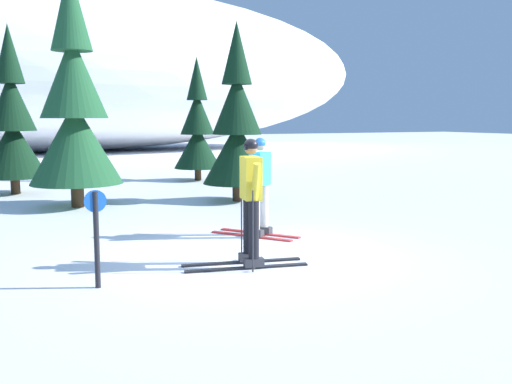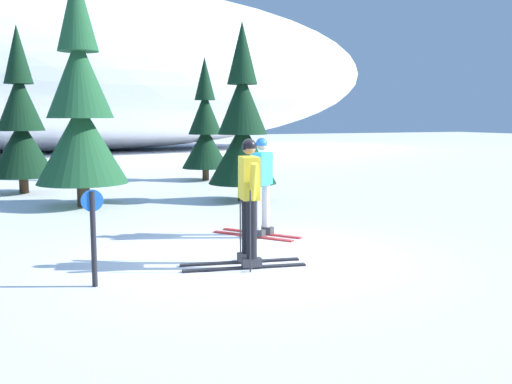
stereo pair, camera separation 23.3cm
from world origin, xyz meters
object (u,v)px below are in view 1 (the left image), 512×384
at_px(pine_tree_center, 74,108).
at_px(pine_tree_center_right, 237,127).
at_px(skier_cyan_jacket, 260,185).
at_px(pine_tree_center_left, 12,124).
at_px(pine_tree_far_right, 197,129).
at_px(trail_marker_post, 96,232).
at_px(skier_yellow_jacket, 250,199).

height_order(pine_tree_center, pine_tree_center_right, pine_tree_center).
xyz_separation_m(skier_cyan_jacket, pine_tree_center_right, (1.43, 4.33, 0.97)).
bearing_deg(skier_cyan_jacket, pine_tree_center_left, 114.00).
xyz_separation_m(pine_tree_far_right, trail_marker_post, (-5.48, -11.58, -1.03)).
height_order(skier_cyan_jacket, skier_yellow_jacket, skier_yellow_jacket).
xyz_separation_m(pine_tree_center_left, pine_tree_center_right, (5.12, -3.97, -0.07)).
distance_m(skier_yellow_jacket, pine_tree_center, 7.19).
distance_m(skier_yellow_jacket, pine_tree_center_left, 10.56).
bearing_deg(skier_cyan_jacket, skier_yellow_jacket, -119.14).
height_order(pine_tree_center, trail_marker_post, pine_tree_center).
relative_size(skier_cyan_jacket, pine_tree_center, 0.32).
height_order(skier_cyan_jacket, pine_tree_far_right, pine_tree_far_right).
xyz_separation_m(skier_yellow_jacket, trail_marker_post, (-2.22, -0.19, -0.26)).
bearing_deg(skier_cyan_jacket, pine_tree_far_right, 76.96).
distance_m(pine_tree_center, pine_tree_far_right, 6.51).
relative_size(skier_yellow_jacket, trail_marker_post, 1.48).
xyz_separation_m(pine_tree_center_left, pine_tree_far_right, (5.90, 1.22, -0.22)).
bearing_deg(pine_tree_center_right, pine_tree_center_left, 142.25).
xyz_separation_m(pine_tree_center_right, trail_marker_post, (-4.70, -6.40, -1.19)).
distance_m(pine_tree_center_right, trail_marker_post, 8.03).
relative_size(skier_cyan_jacket, skier_yellow_jacket, 0.97).
bearing_deg(pine_tree_center, pine_tree_center_left, 110.48).
relative_size(skier_yellow_jacket, pine_tree_far_right, 0.44).
distance_m(skier_cyan_jacket, trail_marker_post, 3.88).
relative_size(pine_tree_far_right, trail_marker_post, 3.34).
relative_size(skier_yellow_jacket, pine_tree_center_left, 0.39).
relative_size(skier_cyan_jacket, trail_marker_post, 1.43).
relative_size(pine_tree_center_right, trail_marker_post, 3.64).
height_order(pine_tree_center, pine_tree_far_right, pine_tree_center).
bearing_deg(pine_tree_far_right, skier_yellow_jacket, -105.93).
bearing_deg(pine_tree_center_left, pine_tree_center, -69.52).
bearing_deg(pine_tree_center, skier_yellow_jacket, -78.36).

